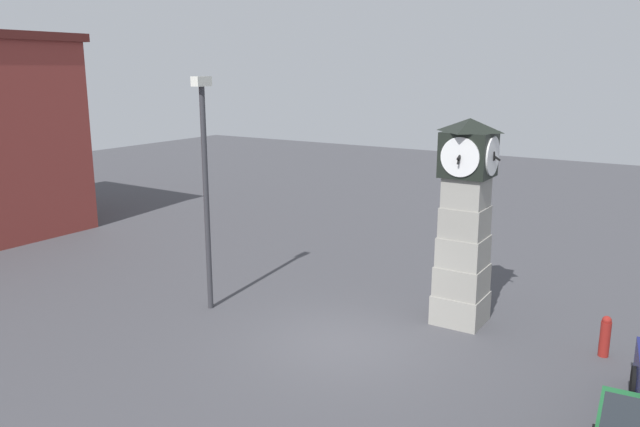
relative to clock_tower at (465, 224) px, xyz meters
The scene contains 4 objects.
ground_plane 4.11m from the clock_tower, 144.49° to the left, with size 67.42×67.42×0.00m, color #424247.
clock_tower is the anchor object (origin of this frame).
bollard_mid_row 3.93m from the clock_tower, 92.84° to the right, with size 0.22×0.22×0.94m.
street_lamp_near_road 6.53m from the clock_tower, 114.11° to the left, with size 0.50×0.24×5.99m.
Camera 1 is at (-11.56, -6.73, 6.17)m, focal length 35.00 mm.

